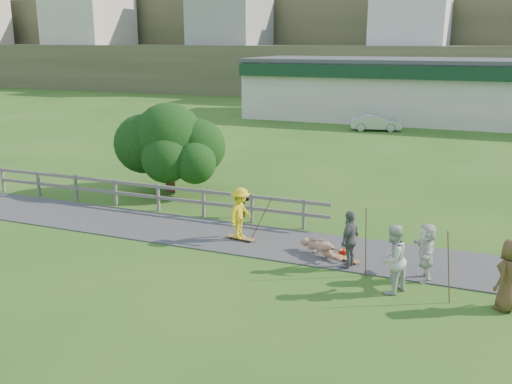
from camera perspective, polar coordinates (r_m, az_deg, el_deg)
ground at (r=18.32m, az=-4.38°, el=-6.01°), size 260.00×260.00×0.00m
path at (r=19.58m, az=-2.43°, el=-4.51°), size 34.00×3.00×0.04m
fence at (r=23.04m, az=-11.08°, el=0.03°), size 15.05×0.10×1.10m
strip_mall at (r=50.52m, az=18.07°, el=9.68°), size 32.50×10.75×5.10m
skater_rider at (r=19.00m, az=-1.55°, el=-2.43°), size 0.78×1.20×1.74m
skater_fallen at (r=17.89m, az=6.55°, el=-5.56°), size 1.15×1.62×0.60m
spectator_a at (r=15.54m, az=13.49°, el=-6.57°), size 1.06×1.14×1.88m
spectator_b at (r=16.95m, az=9.36°, el=-4.73°), size 0.62×1.10×1.77m
spectator_c at (r=15.52m, az=24.01°, el=-7.61°), size 0.96×1.07×1.84m
spectator_d at (r=16.60m, az=16.65°, el=-5.79°), size 0.88×1.62×1.67m
car_silver at (r=43.83m, az=11.89°, el=6.80°), size 3.90×2.17×1.22m
tree at (r=25.35m, az=-8.66°, el=3.68°), size 4.98×4.98×3.34m
bbq at (r=21.62m, az=-1.24°, el=-1.38°), size 0.50×0.42×0.93m
longboard_rider at (r=19.25m, az=-1.54°, el=-4.74°), size 1.03×0.39×0.11m
longboard_fallen at (r=17.71m, az=8.95°, el=-6.72°), size 0.98×0.62×0.11m
helmet at (r=18.13m, az=8.67°, el=-5.92°), size 0.26×0.26×0.26m
pole_rider at (r=19.14m, az=0.58°, el=-2.37°), size 0.03×0.03×1.69m
pole_spec_left at (r=16.43m, az=10.93°, el=-5.00°), size 0.03×0.03×2.01m
pole_spec_right at (r=15.35m, az=18.70°, el=-7.15°), size 0.03×0.03×1.93m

